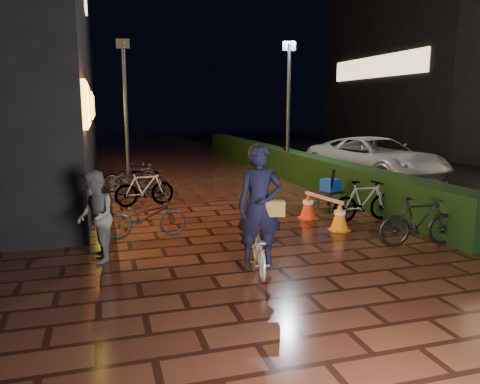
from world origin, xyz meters
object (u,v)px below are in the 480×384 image
object	(u,v)px
van	(375,159)
cyclist	(259,226)
cart_assembly	(331,187)
bystander_person	(95,217)
traffic_barrier	(323,210)

from	to	relation	value
van	cyclist	bearing A→B (deg)	-143.53
cyclist	cart_assembly	size ratio (longest dim) A/B	1.86
bystander_person	cyclist	bearing A→B (deg)	54.99
cyclist	traffic_barrier	bearing A→B (deg)	46.72
traffic_barrier	cyclist	bearing A→B (deg)	-133.28
cart_assembly	traffic_barrier	bearing A→B (deg)	-122.39
cart_assembly	cyclist	bearing A→B (deg)	-129.62
bystander_person	cart_assembly	xyz separation A→B (m)	(5.71, 2.70, -0.22)
van	cart_assembly	xyz separation A→B (m)	(-3.65, -3.72, -0.21)
van	cyclist	world-z (taller)	cyclist
traffic_barrier	cart_assembly	world-z (taller)	cart_assembly
cyclist	traffic_barrier	distance (m)	3.44
traffic_barrier	cart_assembly	xyz separation A→B (m)	(0.93, 1.46, 0.24)
bystander_person	traffic_barrier	world-z (taller)	bystander_person
bystander_person	cart_assembly	bearing A→B (deg)	107.45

